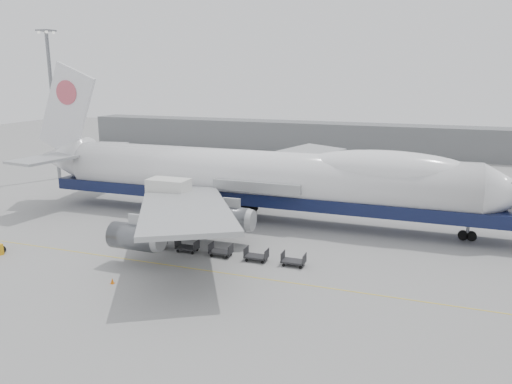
% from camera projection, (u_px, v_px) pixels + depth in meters
% --- Properties ---
extents(ground, '(260.00, 260.00, 0.00)m').
position_uv_depth(ground, '(221.00, 249.00, 53.47)').
color(ground, gray).
rests_on(ground, ground).
extents(apron_line, '(60.00, 0.15, 0.01)m').
position_uv_depth(apron_line, '(196.00, 269.00, 47.97)').
color(apron_line, gold).
rests_on(apron_line, ground).
extents(hangar, '(110.00, 8.00, 7.00)m').
position_uv_depth(hangar, '(300.00, 136.00, 120.00)').
color(hangar, slate).
rests_on(hangar, ground).
extents(floodlight_mast, '(2.40, 2.40, 25.43)m').
position_uv_depth(floodlight_mast, '(52.00, 97.00, 85.95)').
color(floodlight_mast, slate).
rests_on(floodlight_mast, ground).
extents(airliner, '(67.00, 55.30, 19.98)m').
position_uv_depth(airliner, '(263.00, 177.00, 62.93)').
color(airliner, white).
rests_on(airliner, ground).
extents(catering_truck, '(5.30, 3.73, 6.16)m').
position_uv_depth(catering_truck, '(169.00, 201.00, 59.64)').
color(catering_truck, '#181F4A').
rests_on(catering_truck, ground).
extents(traffic_cone, '(0.36, 0.36, 0.54)m').
position_uv_depth(traffic_cone, '(112.00, 281.00, 44.61)').
color(traffic_cone, orange).
rests_on(traffic_cone, ground).
extents(dolly_0, '(2.30, 1.35, 1.30)m').
position_uv_depth(dolly_0, '(125.00, 239.00, 55.08)').
color(dolly_0, '#2D2D30').
rests_on(dolly_0, ground).
extents(dolly_1, '(2.30, 1.35, 1.30)m').
position_uv_depth(dolly_1, '(155.00, 243.00, 53.81)').
color(dolly_1, '#2D2D30').
rests_on(dolly_1, ground).
extents(dolly_2, '(2.30, 1.35, 1.30)m').
position_uv_depth(dolly_2, '(187.00, 247.00, 52.53)').
color(dolly_2, '#2D2D30').
rests_on(dolly_2, ground).
extents(dolly_3, '(2.30, 1.35, 1.30)m').
position_uv_depth(dolly_3, '(221.00, 251.00, 51.26)').
color(dolly_3, '#2D2D30').
rests_on(dolly_3, ground).
extents(dolly_4, '(2.30, 1.35, 1.30)m').
position_uv_depth(dolly_4, '(256.00, 256.00, 49.98)').
color(dolly_4, '#2D2D30').
rests_on(dolly_4, ground).
extents(dolly_5, '(2.30, 1.35, 1.30)m').
position_uv_depth(dolly_5, '(294.00, 260.00, 48.71)').
color(dolly_5, '#2D2D30').
rests_on(dolly_5, ground).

